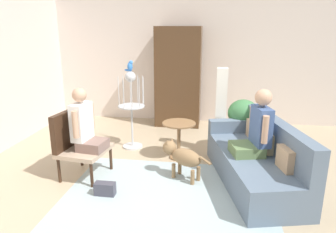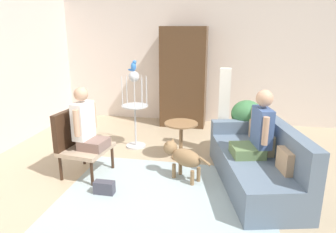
# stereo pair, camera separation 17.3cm
# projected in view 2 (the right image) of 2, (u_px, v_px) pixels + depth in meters

# --- Properties ---
(ground_plane) EXTENTS (7.88, 7.88, 0.00)m
(ground_plane) POSITION_uv_depth(u_px,v_px,m) (170.00, 189.00, 4.26)
(ground_plane) COLOR tan
(back_wall) EXTENTS (6.86, 0.12, 2.73)m
(back_wall) POSITION_uv_depth(u_px,v_px,m) (198.00, 62.00, 7.04)
(back_wall) COLOR silver
(back_wall) RESTS_ON ground
(area_rug) EXTENTS (2.70, 2.16, 0.01)m
(area_rug) POSITION_uv_depth(u_px,v_px,m) (166.00, 197.00, 4.04)
(area_rug) COLOR #9EB2B7
(area_rug) RESTS_ON ground
(couch) EXTENTS (1.31, 2.21, 0.89)m
(couch) POSITION_uv_depth(u_px,v_px,m) (257.00, 162.00, 4.34)
(couch) COLOR slate
(couch) RESTS_ON ground
(armchair) EXTENTS (0.70, 0.76, 0.97)m
(armchair) POSITION_uv_depth(u_px,v_px,m) (78.00, 139.00, 4.58)
(armchair) COLOR #382316
(armchair) RESTS_ON ground
(person_on_couch) EXTENTS (0.56, 0.55, 0.91)m
(person_on_couch) POSITION_uv_depth(u_px,v_px,m) (258.00, 130.00, 4.17)
(person_on_couch) COLOR #5C7749
(person_on_armchair) EXTENTS (0.47, 0.51, 0.90)m
(person_on_armchair) POSITION_uv_depth(u_px,v_px,m) (86.00, 124.00, 4.46)
(person_on_armchair) COLOR #7D6158
(round_end_table) EXTENTS (0.55, 0.55, 0.62)m
(round_end_table) POSITION_uv_depth(u_px,v_px,m) (181.00, 134.00, 5.14)
(round_end_table) COLOR olive
(round_end_table) RESTS_ON ground
(dog) EXTENTS (0.73, 0.48, 0.55)m
(dog) POSITION_uv_depth(u_px,v_px,m) (183.00, 156.00, 4.47)
(dog) COLOR olive
(dog) RESTS_ON ground
(bird_cage_stand) EXTENTS (0.47, 0.47, 1.39)m
(bird_cage_stand) POSITION_uv_depth(u_px,v_px,m) (135.00, 105.00, 5.55)
(bird_cage_stand) COLOR silver
(bird_cage_stand) RESTS_ON ground
(parrot) EXTENTS (0.17, 0.10, 0.19)m
(parrot) POSITION_uv_depth(u_px,v_px,m) (134.00, 66.00, 5.36)
(parrot) COLOR blue
(parrot) RESTS_ON bird_cage_stand
(potted_plant) EXTENTS (0.53, 0.53, 0.94)m
(potted_plant) POSITION_uv_depth(u_px,v_px,m) (246.00, 119.00, 5.33)
(potted_plant) COLOR #996047
(potted_plant) RESTS_ON ground
(column_lamp) EXTENTS (0.20, 0.20, 1.48)m
(column_lamp) POSITION_uv_depth(u_px,v_px,m) (224.00, 112.00, 5.28)
(column_lamp) COLOR #4C4742
(column_lamp) RESTS_ON ground
(armoire_cabinet) EXTENTS (0.97, 0.56, 2.14)m
(armoire_cabinet) POSITION_uv_depth(u_px,v_px,m) (184.00, 77.00, 6.78)
(armoire_cabinet) COLOR #4C331E
(armoire_cabinet) RESTS_ON ground
(handbag) EXTENTS (0.27, 0.12, 0.17)m
(handbag) POSITION_uv_depth(u_px,v_px,m) (104.00, 188.00, 4.11)
(handbag) COLOR #3F3F4C
(handbag) RESTS_ON ground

